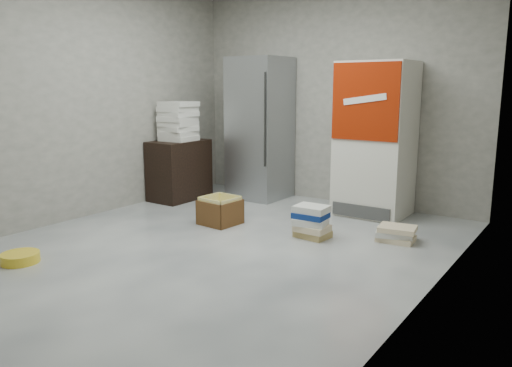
{
  "coord_description": "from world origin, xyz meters",
  "views": [
    {
      "loc": [
        2.95,
        -3.48,
        1.52
      ],
      "look_at": [
        0.03,
        0.7,
        0.52
      ],
      "focal_mm": 35.0,
      "sensor_mm": 36.0,
      "label": 1
    }
  ],
  "objects_px": {
    "coke_cooler": "(375,139)",
    "cardboard_box": "(220,213)",
    "steel_fridge": "(260,129)",
    "wood_shelf": "(179,170)",
    "phonebook_stack_main": "(311,222)"
  },
  "relations": [
    {
      "from": "coke_cooler",
      "to": "cardboard_box",
      "type": "distance_m",
      "value": 2.02
    },
    {
      "from": "steel_fridge",
      "to": "cardboard_box",
      "type": "relative_size",
      "value": 4.58
    },
    {
      "from": "wood_shelf",
      "to": "phonebook_stack_main",
      "type": "distance_m",
      "value": 2.41
    },
    {
      "from": "phonebook_stack_main",
      "to": "cardboard_box",
      "type": "xyz_separation_m",
      "value": [
        -1.09,
        -0.13,
        -0.04
      ]
    },
    {
      "from": "cardboard_box",
      "to": "wood_shelf",
      "type": "bearing_deg",
      "value": 156.14
    },
    {
      "from": "steel_fridge",
      "to": "wood_shelf",
      "type": "bearing_deg",
      "value": -138.69
    },
    {
      "from": "coke_cooler",
      "to": "wood_shelf",
      "type": "xyz_separation_m",
      "value": [
        -2.48,
        -0.72,
        -0.5
      ]
    },
    {
      "from": "phonebook_stack_main",
      "to": "cardboard_box",
      "type": "height_order",
      "value": "phonebook_stack_main"
    },
    {
      "from": "phonebook_stack_main",
      "to": "cardboard_box",
      "type": "bearing_deg",
      "value": -175.14
    },
    {
      "from": "steel_fridge",
      "to": "cardboard_box",
      "type": "height_order",
      "value": "steel_fridge"
    },
    {
      "from": "steel_fridge",
      "to": "cardboard_box",
      "type": "distance_m",
      "value": 1.68
    },
    {
      "from": "steel_fridge",
      "to": "coke_cooler",
      "type": "bearing_deg",
      "value": -0.18
    },
    {
      "from": "coke_cooler",
      "to": "cardboard_box",
      "type": "relative_size",
      "value": 4.34
    },
    {
      "from": "steel_fridge",
      "to": "phonebook_stack_main",
      "type": "xyz_separation_m",
      "value": [
        1.51,
        -1.27,
        -0.79
      ]
    },
    {
      "from": "wood_shelf",
      "to": "phonebook_stack_main",
      "type": "height_order",
      "value": "wood_shelf"
    }
  ]
}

